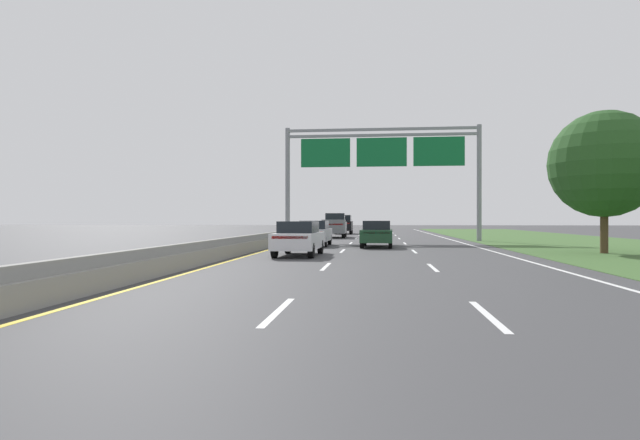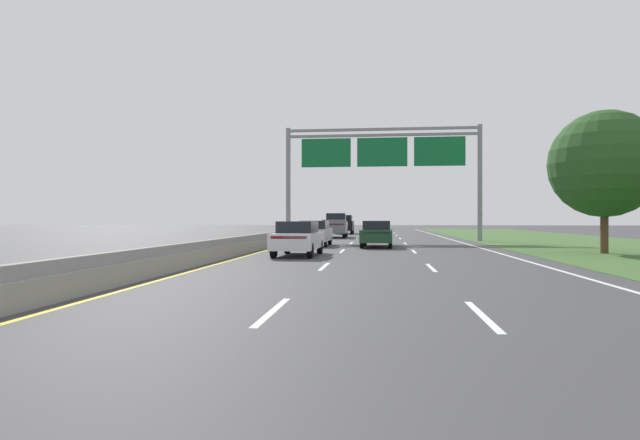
% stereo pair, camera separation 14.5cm
% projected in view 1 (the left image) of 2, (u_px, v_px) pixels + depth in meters
% --- Properties ---
extents(ground_plane, '(220.00, 220.00, 0.00)m').
position_uv_depth(ground_plane, '(378.00, 245.00, 33.66)').
color(ground_plane, '#3D3D3F').
extents(lane_striping, '(11.96, 106.00, 0.01)m').
position_uv_depth(lane_striping, '(378.00, 245.00, 33.20)').
color(lane_striping, white).
rests_on(lane_striping, ground).
extents(grass_verge_right, '(14.00, 110.00, 0.02)m').
position_uv_depth(grass_verge_right, '(606.00, 246.00, 32.15)').
color(grass_verge_right, '#3D602D').
rests_on(grass_verge_right, ground).
extents(median_barrier_concrete, '(0.60, 110.00, 0.85)m').
position_uv_depth(median_barrier_concrete, '(277.00, 239.00, 34.37)').
color(median_barrier_concrete, gray).
rests_on(median_barrier_concrete, ground).
extents(overhead_sign_gantry, '(15.06, 0.42, 8.83)m').
position_uv_depth(overhead_sign_gantry, '(382.00, 159.00, 40.37)').
color(overhead_sign_gantry, gray).
rests_on(overhead_sign_gantry, ground).
extents(pickup_truck_grey, '(2.14, 5.45, 2.20)m').
position_uv_depth(pickup_truck_grey, '(335.00, 226.00, 47.38)').
color(pickup_truck_grey, slate).
rests_on(pickup_truck_grey, ground).
extents(car_silver_left_lane_sedan, '(1.84, 4.41, 1.57)m').
position_uv_depth(car_silver_left_lane_sedan, '(315.00, 233.00, 32.67)').
color(car_silver_left_lane_sedan, '#B2B5BA').
rests_on(car_silver_left_lane_sedan, ground).
extents(car_darkgreen_centre_lane_sedan, '(1.93, 4.45, 1.57)m').
position_uv_depth(car_darkgreen_centre_lane_sedan, '(377.00, 233.00, 31.20)').
color(car_darkgreen_centre_lane_sedan, '#193D23').
rests_on(car_darkgreen_centre_lane_sedan, ground).
extents(car_white_left_lane_sedan, '(1.93, 4.44, 1.57)m').
position_uv_depth(car_white_left_lane_sedan, '(299.00, 238.00, 23.91)').
color(car_white_left_lane_sedan, silver).
rests_on(car_white_left_lane_sedan, ground).
extents(car_black_left_lane_suv, '(1.95, 4.72, 2.11)m').
position_uv_depth(car_black_left_lane_suv, '(344.00, 224.00, 59.05)').
color(car_black_left_lane_suv, black).
rests_on(car_black_left_lane_suv, ground).
extents(roadside_tree_mid, '(5.15, 5.15, 6.91)m').
position_uv_depth(roadside_tree_mid, '(604.00, 164.00, 25.32)').
color(roadside_tree_mid, '#4C3823').
rests_on(roadside_tree_mid, ground).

